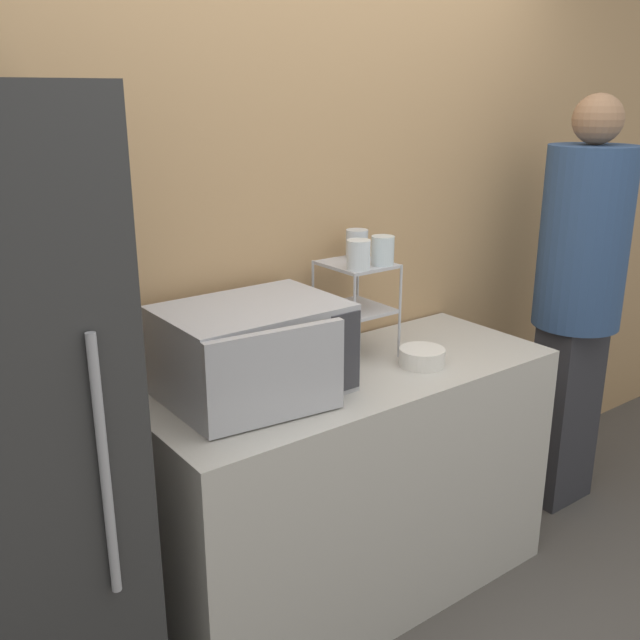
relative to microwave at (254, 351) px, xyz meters
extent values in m
plane|color=#4C4742|center=(0.38, -0.35, -1.06)|extent=(12.00, 12.00, 0.00)
cube|color=tan|center=(0.38, 0.30, 0.24)|extent=(8.00, 0.06, 2.60)
cube|color=#B7B2A8|center=(0.38, -0.05, -0.60)|extent=(1.53, 0.61, 0.91)
cube|color=#ADADB2|center=(0.00, 0.02, 0.00)|extent=(0.57, 0.40, 0.30)
cube|color=#B7B2A8|center=(-0.06, -0.18, 0.00)|extent=(0.41, 0.01, 0.26)
cube|color=#333338|center=(0.23, -0.19, 0.00)|extent=(0.11, 0.01, 0.26)
cube|color=#ADADB2|center=(-0.06, -0.23, 0.00)|extent=(0.45, 0.08, 0.29)
cylinder|color=#B2B2B7|center=(0.39, -0.03, 0.03)|extent=(0.01, 0.01, 0.35)
cylinder|color=#B2B2B7|center=(0.61, -0.03, 0.03)|extent=(0.01, 0.01, 0.35)
cylinder|color=#B2B2B7|center=(0.39, 0.22, 0.03)|extent=(0.01, 0.01, 0.35)
cylinder|color=#B2B2B7|center=(0.61, 0.22, 0.03)|extent=(0.01, 0.01, 0.35)
cube|color=#B2B2B7|center=(0.50, 0.09, 0.03)|extent=(0.22, 0.24, 0.01)
cube|color=#B2B2B7|center=(0.50, 0.09, 0.20)|extent=(0.22, 0.24, 0.01)
cylinder|color=silver|center=(0.44, 0.02, 0.25)|extent=(0.08, 0.08, 0.10)
cylinder|color=silver|center=(0.56, 0.17, 0.25)|extent=(0.08, 0.08, 0.10)
cylinder|color=silver|center=(0.56, 0.02, 0.25)|extent=(0.08, 0.08, 0.10)
cylinder|color=silver|center=(0.62, -0.14, -0.14)|extent=(0.09, 0.09, 0.01)
cylinder|color=silver|center=(0.62, -0.14, -0.12)|extent=(0.16, 0.16, 0.06)
cube|color=#2D2D33|center=(1.59, -0.12, -0.63)|extent=(0.30, 0.19, 0.87)
cylinder|color=navy|center=(1.59, -0.12, 0.20)|extent=(0.37, 0.37, 0.78)
sphere|color=#936B4C|center=(1.59, -0.12, 0.69)|extent=(0.21, 0.21, 0.21)
cylinder|color=#99999E|center=(-0.65, -0.40, -0.03)|extent=(0.02, 0.02, 0.66)
camera|label=1|loc=(-1.12, -1.84, 0.79)|focal=40.00mm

